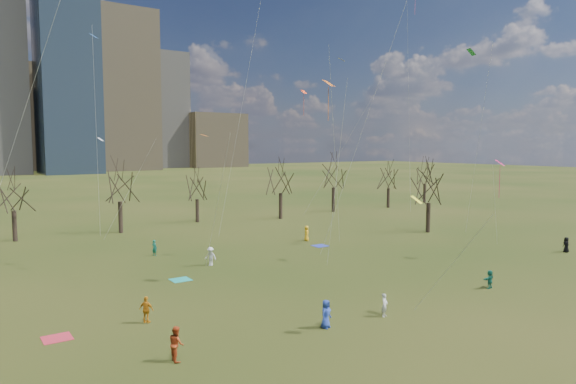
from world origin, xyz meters
TOP-DOWN VIEW (x-y plane):
  - ground at (0.00, 0.00)m, footprint 500.00×500.00m
  - downtown_skyline at (-2.43, 210.64)m, footprint 212.50×78.00m
  - bare_tree_row at (-0.09, 37.22)m, footprint 113.04×29.80m
  - blanket_teal at (-9.73, 13.65)m, footprint 1.60×1.50m
  - blanket_navy at (8.85, 18.64)m, footprint 1.60×1.50m
  - blanket_crimson at (-20.77, 5.35)m, footprint 1.60×1.50m
  - person_0 at (-6.76, -2.08)m, footprint 1.01×0.86m
  - person_1 at (-2.25, -2.56)m, footprint 0.66×0.57m
  - person_2 at (-16.19, -1.49)m, footprint 0.77×0.95m
  - person_4 at (-15.57, 4.99)m, footprint 0.95×1.05m
  - person_5 at (9.36, -2.40)m, footprint 1.40×0.60m
  - person_6 at (28.11, 1.36)m, footprint 0.80×0.93m
  - person_9 at (-5.39, 16.94)m, footprint 1.21×1.28m
  - person_12 at (9.41, 21.96)m, footprint 0.90×1.04m
  - person_13 at (-8.23, 24.10)m, footprint 0.62×0.71m
  - kites_airborne at (4.45, 14.91)m, footprint 58.20×44.64m

SIDE VIEW (x-z plane):
  - ground at x=0.00m, z-range 0.00..0.00m
  - blanket_teal at x=-9.73m, z-range 0.00..0.03m
  - blanket_navy at x=8.85m, z-range 0.00..0.03m
  - blanket_crimson at x=-20.77m, z-range 0.00..0.03m
  - person_5 at x=9.36m, z-range 0.00..1.46m
  - person_1 at x=-2.25m, z-range 0.00..1.52m
  - person_6 at x=28.11m, z-range 0.00..1.62m
  - person_13 at x=-8.23m, z-range 0.00..1.63m
  - person_4 at x=-15.57m, z-range 0.00..1.72m
  - person_9 at x=-5.39m, z-range 0.00..1.75m
  - person_0 at x=-6.76m, z-range 0.00..1.76m
  - person_12 at x=9.41m, z-range 0.00..1.80m
  - person_2 at x=-16.19m, z-range 0.00..1.84m
  - bare_tree_row at x=-0.09m, z-range 1.37..10.87m
  - kites_airborne at x=4.45m, z-range -3.79..31.99m
  - downtown_skyline at x=-2.43m, z-range -19.99..98.01m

